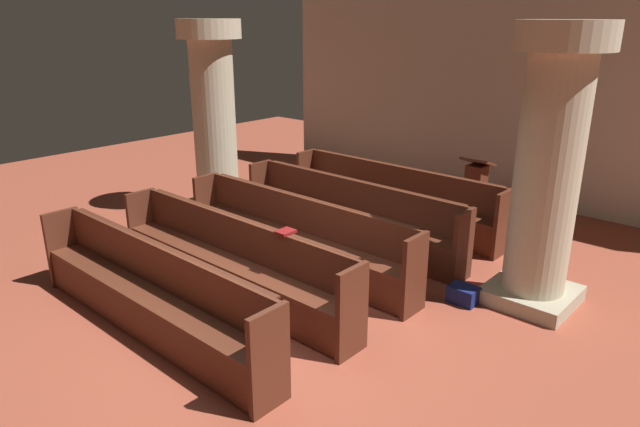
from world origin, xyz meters
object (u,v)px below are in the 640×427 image
(pillar_far_side, at_px, (214,115))
(kneeler_box_navy, at_px, (463,295))
(pew_row_1, at_px, (349,212))
(pew_row_0, at_px, (393,195))
(hymn_book, at_px, (286,232))
(pew_row_4, at_px, (148,289))
(pew_row_2, at_px, (296,232))
(pew_row_3, at_px, (231,257))
(lectern, at_px, (475,195))
(pillar_aisle_side, at_px, (548,166))

(pillar_far_side, bearing_deg, kneeler_box_navy, -2.74)
(pew_row_1, bearing_deg, pew_row_0, 90.00)
(pillar_far_side, xyz_separation_m, hymn_book, (3.40, -1.75, -0.68))
(pew_row_4, xyz_separation_m, kneeler_box_navy, (2.13, 2.80, -0.41))
(pew_row_2, xyz_separation_m, pew_row_3, (0.00, -1.10, 0.00))
(pew_row_4, height_order, hymn_book, hymn_book)
(pew_row_0, xyz_separation_m, lectern, (0.89, 1.03, -0.05))
(pew_row_1, distance_m, pillar_far_side, 2.91)
(pew_row_0, relative_size, hymn_book, 18.61)
(hymn_book, bearing_deg, pillar_aisle_side, 46.35)
(pew_row_4, bearing_deg, pew_row_2, 90.00)
(pew_row_1, height_order, pew_row_3, same)
(pew_row_3, xyz_separation_m, lectern, (0.89, 4.32, -0.05))
(pew_row_4, distance_m, hymn_book, 1.55)
(pew_row_3, bearing_deg, pew_row_0, 90.00)
(pew_row_1, height_order, pillar_aisle_side, pillar_aisle_side)
(pew_row_2, distance_m, kneeler_box_navy, 2.25)
(pew_row_1, distance_m, lectern, 2.30)
(pew_row_2, height_order, pillar_far_side, pillar_far_side)
(pew_row_3, distance_m, lectern, 4.41)
(pillar_aisle_side, bearing_deg, lectern, 131.54)
(pillar_aisle_side, bearing_deg, pew_row_4, -128.97)
(pew_row_0, relative_size, pillar_far_side, 1.19)
(pew_row_2, bearing_deg, pew_row_0, 90.00)
(pew_row_4, height_order, lectern, lectern)
(pew_row_2, bearing_deg, hymn_book, -51.06)
(pew_row_1, bearing_deg, hymn_book, -69.86)
(pew_row_4, relative_size, hymn_book, 18.61)
(pew_row_2, bearing_deg, pew_row_3, -90.00)
(pew_row_4, height_order, kneeler_box_navy, pew_row_4)
(pew_row_2, xyz_separation_m, pillar_aisle_side, (2.71, 1.16, 1.14))
(pew_row_0, xyz_separation_m, kneeler_box_navy, (2.13, -1.59, -0.41))
(pew_row_3, bearing_deg, pillar_far_side, 144.07)
(pew_row_0, height_order, pillar_aisle_side, pillar_aisle_side)
(pew_row_3, relative_size, pillar_far_side, 1.19)
(pillar_far_side, bearing_deg, hymn_book, -27.17)
(pew_row_0, xyz_separation_m, pew_row_3, (0.00, -3.29, 0.00))
(pew_row_1, relative_size, hymn_book, 18.61)
(pillar_aisle_side, bearing_deg, pew_row_3, -140.24)
(pew_row_4, xyz_separation_m, pillar_aisle_side, (2.71, 3.36, 1.14))
(pew_row_0, bearing_deg, pillar_aisle_side, -20.83)
(pew_row_4, height_order, pillar_aisle_side, pillar_aisle_side)
(pew_row_1, xyz_separation_m, lectern, (0.89, 2.12, -0.05))
(pew_row_1, relative_size, pew_row_2, 1.00)
(pillar_far_side, relative_size, lectern, 2.91)
(pew_row_0, bearing_deg, pew_row_1, -90.00)
(pew_row_1, bearing_deg, pew_row_4, -90.00)
(pew_row_0, relative_size, pew_row_2, 1.00)
(pew_row_1, height_order, pew_row_2, same)
(pew_row_1, relative_size, kneeler_box_navy, 11.35)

